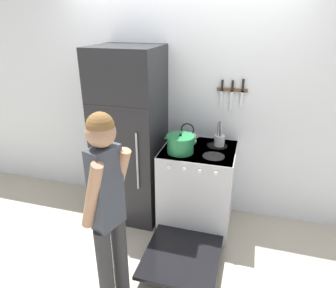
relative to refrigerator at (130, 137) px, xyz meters
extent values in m
plane|color=#B2A893|center=(0.46, 0.32, -0.95)|extent=(14.00, 14.00, 0.00)
cube|color=silver|center=(0.46, 0.35, 0.33)|extent=(10.00, 0.06, 2.55)
cube|color=black|center=(0.00, 0.00, 0.00)|extent=(0.67, 0.65, 1.89)
cube|color=#2D2D2D|center=(0.00, -0.33, 0.42)|extent=(0.66, 0.01, 0.01)
cylinder|color=#B2B5BA|center=(0.21, -0.34, -0.11)|extent=(0.02, 0.02, 0.61)
cube|color=silver|center=(0.76, -0.01, -0.50)|extent=(0.74, 0.67, 0.90)
cube|color=black|center=(0.76, -0.01, -0.05)|extent=(0.73, 0.66, 0.02)
cube|color=black|center=(0.76, -0.32, -0.51)|extent=(0.64, 0.05, 0.68)
cylinder|color=black|center=(0.59, -0.15, -0.05)|extent=(0.21, 0.21, 0.01)
cylinder|color=black|center=(0.93, -0.15, -0.05)|extent=(0.21, 0.21, 0.01)
cylinder|color=black|center=(0.59, 0.12, -0.05)|extent=(0.21, 0.21, 0.01)
cylinder|color=black|center=(0.93, 0.12, -0.05)|extent=(0.21, 0.21, 0.01)
cylinder|color=silver|center=(0.54, -0.36, -0.11)|extent=(0.04, 0.02, 0.04)
cylinder|color=silver|center=(0.69, -0.36, -0.11)|extent=(0.04, 0.02, 0.04)
cylinder|color=silver|center=(0.84, -0.36, -0.11)|extent=(0.04, 0.02, 0.04)
cylinder|color=silver|center=(0.98, -0.36, -0.11)|extent=(0.04, 0.02, 0.04)
cube|color=black|center=(0.76, -0.71, -0.83)|extent=(0.68, 0.72, 0.04)
cube|color=#99999E|center=(0.76, -0.10, -0.54)|extent=(0.60, 0.37, 0.01)
cylinder|color=#237A42|center=(0.59, -0.15, 0.04)|extent=(0.26, 0.26, 0.16)
cylinder|color=#237A42|center=(0.59, -0.15, 0.12)|extent=(0.28, 0.28, 0.02)
sphere|color=black|center=(0.59, -0.15, 0.14)|extent=(0.03, 0.03, 0.03)
cylinder|color=#237A42|center=(0.45, -0.15, 0.09)|extent=(0.03, 0.02, 0.02)
cylinder|color=#237A42|center=(0.74, -0.15, 0.09)|extent=(0.03, 0.02, 0.02)
cylinder|color=silver|center=(0.61, 0.12, 0.00)|extent=(0.19, 0.19, 0.09)
cone|color=silver|center=(0.61, 0.12, 0.06)|extent=(0.18, 0.18, 0.02)
sphere|color=black|center=(0.61, 0.12, 0.08)|extent=(0.02, 0.02, 0.02)
cone|color=silver|center=(0.69, 0.12, 0.01)|extent=(0.10, 0.03, 0.08)
torus|color=black|center=(0.61, 0.12, 0.10)|extent=(0.14, 0.01, 0.14)
cylinder|color=#B7BABF|center=(0.95, 0.13, 0.01)|extent=(0.11, 0.11, 0.11)
cylinder|color=#9E7547|center=(0.92, 0.12, 0.10)|extent=(0.02, 0.02, 0.24)
cylinder|color=#232326|center=(0.94, 0.13, 0.10)|extent=(0.02, 0.03, 0.24)
cylinder|color=#B2B5BA|center=(0.96, 0.14, 0.10)|extent=(0.05, 0.04, 0.23)
cylinder|color=#4C4C51|center=(0.95, 0.11, 0.10)|extent=(0.03, 0.04, 0.24)
cylinder|color=#2D2D30|center=(0.33, -1.32, -0.55)|extent=(0.12, 0.12, 0.79)
cylinder|color=#2D2D30|center=(0.38, -1.17, -0.55)|extent=(0.12, 0.12, 0.79)
cube|color=#383D47|center=(0.35, -1.24, 0.14)|extent=(0.19, 0.25, 0.60)
cylinder|color=#A87A5B|center=(0.31, -1.36, 0.14)|extent=(0.25, 0.15, 0.53)
cylinder|color=#A87A5B|center=(0.39, -1.13, 0.14)|extent=(0.25, 0.15, 0.53)
sphere|color=#A87A5B|center=(0.35, -1.24, 0.54)|extent=(0.19, 0.19, 0.19)
sphere|color=brown|center=(0.35, -1.24, 0.59)|extent=(0.18, 0.18, 0.18)
cube|color=brown|center=(1.02, 0.31, 0.51)|extent=(0.31, 0.02, 0.03)
cube|color=silver|center=(0.92, 0.30, 0.41)|extent=(0.03, 0.00, 0.20)
cube|color=black|center=(0.92, 0.30, 0.56)|extent=(0.02, 0.02, 0.10)
cube|color=silver|center=(1.02, 0.30, 0.39)|extent=(0.03, 0.00, 0.23)
cube|color=black|center=(1.02, 0.30, 0.56)|extent=(0.02, 0.02, 0.10)
cube|color=silver|center=(1.12, 0.30, 0.42)|extent=(0.03, 0.00, 0.18)
cube|color=black|center=(1.12, 0.30, 0.57)|extent=(0.02, 0.02, 0.12)
camera|label=1|loc=(1.23, -2.79, 1.20)|focal=32.00mm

